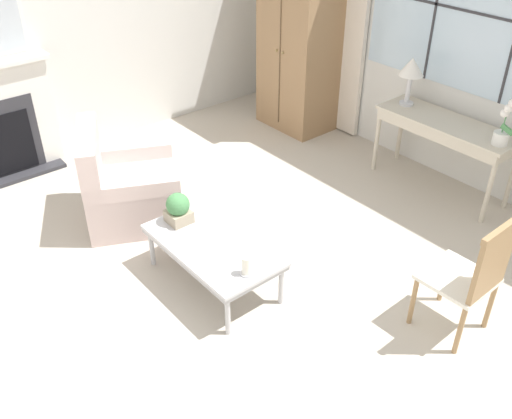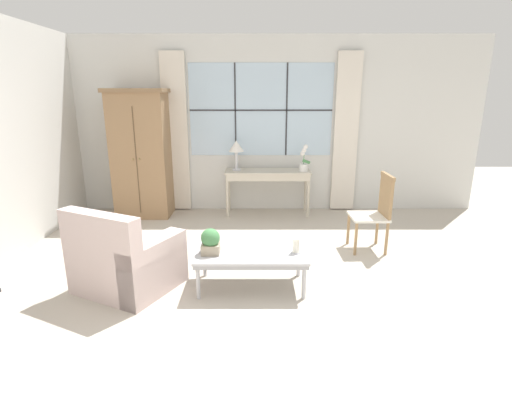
{
  "view_description": "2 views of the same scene",
  "coord_description": "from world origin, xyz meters",
  "px_view_note": "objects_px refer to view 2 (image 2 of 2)",
  "views": [
    {
      "loc": [
        2.76,
        -1.84,
        2.99
      ],
      "look_at": [
        0.06,
        0.39,
        0.68
      ],
      "focal_mm": 40.0,
      "sensor_mm": 36.0,
      "label": 1
    },
    {
      "loc": [
        -0.08,
        -3.63,
        1.94
      ],
      "look_at": [
        -0.07,
        0.6,
        0.69
      ],
      "focal_mm": 28.0,
      "sensor_mm": 36.0,
      "label": 2
    }
  ],
  "objects_px": {
    "console_table": "(267,176)",
    "side_chair_wooden": "(376,208)",
    "armoire": "(141,154)",
    "potted_orchid": "(303,161)",
    "table_lamp": "(236,148)",
    "coffee_table": "(251,256)",
    "pillar_candle": "(296,246)",
    "potted_plant_small": "(210,241)",
    "armchair_upholstered": "(125,262)"
  },
  "relations": [
    {
      "from": "armchair_upholstered",
      "to": "side_chair_wooden",
      "type": "xyz_separation_m",
      "value": [
        2.83,
        1.06,
        0.26
      ]
    },
    {
      "from": "potted_orchid",
      "to": "side_chair_wooden",
      "type": "distance_m",
      "value": 1.71
    },
    {
      "from": "armoire",
      "to": "potted_orchid",
      "type": "relative_size",
      "value": 4.66
    },
    {
      "from": "console_table",
      "to": "potted_orchid",
      "type": "height_order",
      "value": "potted_orchid"
    },
    {
      "from": "armchair_upholstered",
      "to": "side_chair_wooden",
      "type": "distance_m",
      "value": 3.03
    },
    {
      "from": "armoire",
      "to": "side_chair_wooden",
      "type": "relative_size",
      "value": 2.04
    },
    {
      "from": "armoire",
      "to": "table_lamp",
      "type": "relative_size",
      "value": 4.17
    },
    {
      "from": "table_lamp",
      "to": "potted_orchid",
      "type": "relative_size",
      "value": 1.12
    },
    {
      "from": "potted_plant_small",
      "to": "pillar_candle",
      "type": "xyz_separation_m",
      "value": [
        0.85,
        0.01,
        -0.06
      ]
    },
    {
      "from": "armchair_upholstered",
      "to": "coffee_table",
      "type": "relative_size",
      "value": 1.02
    },
    {
      "from": "console_table",
      "to": "armchair_upholstered",
      "type": "xyz_separation_m",
      "value": [
        -1.51,
        -2.62,
        -0.35
      ]
    },
    {
      "from": "console_table",
      "to": "potted_orchid",
      "type": "distance_m",
      "value": 0.62
    },
    {
      "from": "armchair_upholstered",
      "to": "coffee_table",
      "type": "xyz_separation_m",
      "value": [
        1.27,
        0.03,
        0.06
      ]
    },
    {
      "from": "side_chair_wooden",
      "to": "potted_plant_small",
      "type": "relative_size",
      "value": 3.78
    },
    {
      "from": "table_lamp",
      "to": "side_chair_wooden",
      "type": "xyz_separation_m",
      "value": [
        1.82,
        -1.57,
        -0.54
      ]
    },
    {
      "from": "armoire",
      "to": "armchair_upholstered",
      "type": "xyz_separation_m",
      "value": [
        0.49,
        -2.56,
        -0.71
      ]
    },
    {
      "from": "table_lamp",
      "to": "potted_orchid",
      "type": "distance_m",
      "value": 1.09
    },
    {
      "from": "side_chair_wooden",
      "to": "coffee_table",
      "type": "xyz_separation_m",
      "value": [
        -1.56,
        -1.03,
        -0.2
      ]
    },
    {
      "from": "potted_orchid",
      "to": "potted_plant_small",
      "type": "xyz_separation_m",
      "value": [
        -1.21,
        -2.55,
        -0.37
      ]
    },
    {
      "from": "armchair_upholstered",
      "to": "pillar_candle",
      "type": "height_order",
      "value": "armchair_upholstered"
    },
    {
      "from": "armchair_upholstered",
      "to": "coffee_table",
      "type": "bearing_deg",
      "value": 1.32
    },
    {
      "from": "console_table",
      "to": "table_lamp",
      "type": "bearing_deg",
      "value": 178.23
    },
    {
      "from": "console_table",
      "to": "side_chair_wooden",
      "type": "bearing_deg",
      "value": -49.75
    },
    {
      "from": "potted_orchid",
      "to": "side_chair_wooden",
      "type": "relative_size",
      "value": 0.44
    },
    {
      "from": "console_table",
      "to": "coffee_table",
      "type": "height_order",
      "value": "console_table"
    },
    {
      "from": "armoire",
      "to": "coffee_table",
      "type": "height_order",
      "value": "armoire"
    },
    {
      "from": "coffee_table",
      "to": "pillar_candle",
      "type": "bearing_deg",
      "value": -3.46
    },
    {
      "from": "armoire",
      "to": "potted_plant_small",
      "type": "distance_m",
      "value": 2.94
    },
    {
      "from": "armoire",
      "to": "console_table",
      "type": "relative_size",
      "value": 1.45
    },
    {
      "from": "armoire",
      "to": "potted_orchid",
      "type": "distance_m",
      "value": 2.57
    },
    {
      "from": "console_table",
      "to": "potted_plant_small",
      "type": "height_order",
      "value": "console_table"
    },
    {
      "from": "table_lamp",
      "to": "potted_orchid",
      "type": "height_order",
      "value": "table_lamp"
    },
    {
      "from": "armoire",
      "to": "potted_orchid",
      "type": "height_order",
      "value": "armoire"
    },
    {
      "from": "side_chair_wooden",
      "to": "potted_plant_small",
      "type": "distance_m",
      "value": 2.23
    },
    {
      "from": "armoire",
      "to": "potted_plant_small",
      "type": "relative_size",
      "value": 7.7
    },
    {
      "from": "side_chair_wooden",
      "to": "armoire",
      "type": "bearing_deg",
      "value": 155.57
    },
    {
      "from": "table_lamp",
      "to": "coffee_table",
      "type": "height_order",
      "value": "table_lamp"
    },
    {
      "from": "potted_orchid",
      "to": "potted_plant_small",
      "type": "relative_size",
      "value": 1.65
    },
    {
      "from": "table_lamp",
      "to": "pillar_candle",
      "type": "height_order",
      "value": "table_lamp"
    },
    {
      "from": "armchair_upholstered",
      "to": "potted_plant_small",
      "type": "xyz_separation_m",
      "value": [
        0.86,
        -0.0,
        0.23
      ]
    },
    {
      "from": "coffee_table",
      "to": "pillar_candle",
      "type": "distance_m",
      "value": 0.46
    },
    {
      "from": "armoire",
      "to": "side_chair_wooden",
      "type": "bearing_deg",
      "value": -24.43
    },
    {
      "from": "table_lamp",
      "to": "potted_orchid",
      "type": "bearing_deg",
      "value": -4.33
    },
    {
      "from": "console_table",
      "to": "side_chair_wooden",
      "type": "relative_size",
      "value": 1.4
    },
    {
      "from": "potted_plant_small",
      "to": "pillar_candle",
      "type": "relative_size",
      "value": 1.59
    },
    {
      "from": "armoire",
      "to": "table_lamp",
      "type": "xyz_separation_m",
      "value": [
        1.49,
        0.07,
        0.09
      ]
    },
    {
      "from": "table_lamp",
      "to": "potted_orchid",
      "type": "xyz_separation_m",
      "value": [
        1.07,
        -0.08,
        -0.2
      ]
    },
    {
      "from": "armoire",
      "to": "side_chair_wooden",
      "type": "distance_m",
      "value": 3.67
    },
    {
      "from": "potted_orchid",
      "to": "coffee_table",
      "type": "relative_size",
      "value": 0.38
    },
    {
      "from": "pillar_candle",
      "to": "side_chair_wooden",
      "type": "bearing_deg",
      "value": 43.57
    }
  ]
}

